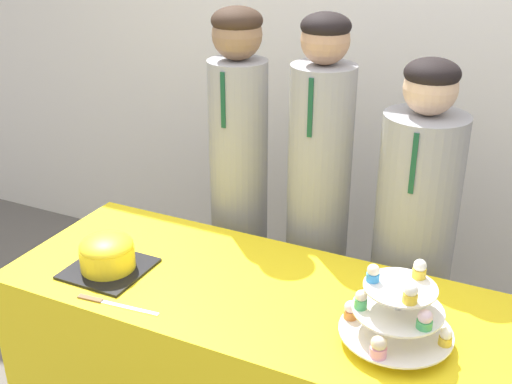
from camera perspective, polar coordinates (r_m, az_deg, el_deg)
wall_back at (r=3.08m, az=10.80°, el=13.57°), size 9.00×0.06×2.70m
table at (r=2.39m, az=0.09°, el=-15.91°), size 1.76×0.69×0.72m
round_cake at (r=2.31m, az=-13.10°, el=-5.39°), size 0.27×0.27×0.13m
cake_knife at (r=2.17m, az=-13.33°, el=-9.50°), size 0.30×0.05×0.01m
cupcake_stand at (r=1.93m, az=12.49°, el=-10.32°), size 0.33×0.33×0.25m
student_0 at (r=2.74m, az=-1.52°, el=-0.04°), size 0.24×0.25×1.55m
student_1 at (r=2.61m, az=5.42°, el=-1.77°), size 0.25×0.26×1.55m
student_2 at (r=2.56m, az=13.69°, el=-5.11°), size 0.31×0.31×1.42m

